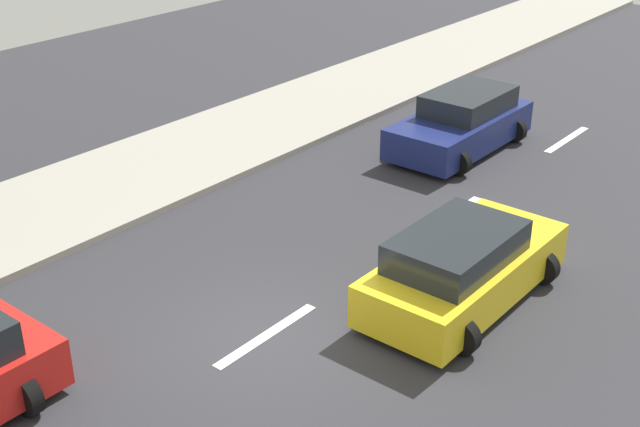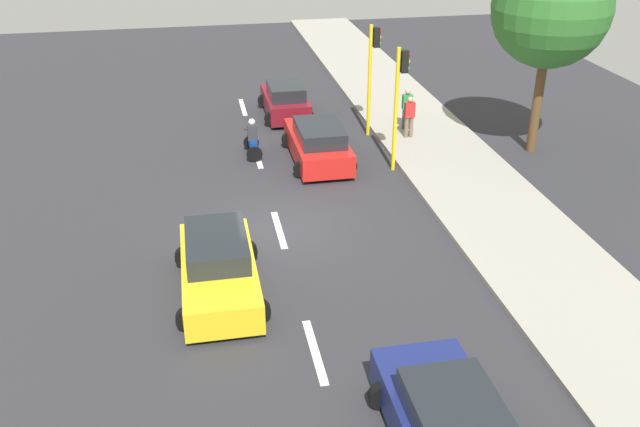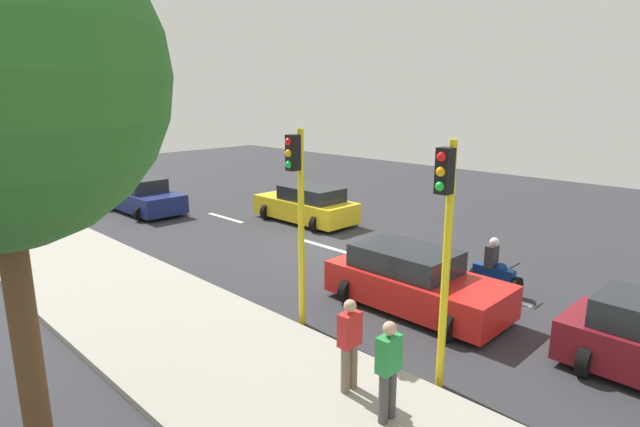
{
  "view_description": "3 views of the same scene",
  "coord_description": "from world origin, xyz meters",
  "px_view_note": "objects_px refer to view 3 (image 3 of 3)",
  "views": [
    {
      "loc": [
        -8.31,
        8.77,
        8.18
      ],
      "look_at": [
        0.03,
        -1.48,
        1.75
      ],
      "focal_mm": 47.45,
      "sensor_mm": 36.0,
      "label": 1
    },
    {
      "loc": [
        -2.31,
        -18.5,
        10.14
      ],
      "look_at": [
        1.01,
        -1.4,
        1.17
      ],
      "focal_mm": 38.67,
      "sensor_mm": 36.0,
      "label": 2
    },
    {
      "loc": [
        12.26,
        11.82,
        5.25
      ],
      "look_at": [
        -0.14,
        -0.44,
        1.1
      ],
      "focal_mm": 28.72,
      "sensor_mm": 36.0,
      "label": 3
    }
  ],
  "objects_px": {
    "car_red": "(414,281)",
    "car_yellow_cab": "(307,205)",
    "motorcycle": "(495,270)",
    "car_dark_blue": "(142,196)",
    "traffic_light_corner": "(445,233)",
    "traffic_light_midblock": "(298,201)",
    "pedestrian_near_signal": "(350,342)",
    "pedestrian_by_tree": "(388,368)"
  },
  "relations": [
    {
      "from": "car_yellow_cab",
      "to": "car_red",
      "type": "xyz_separation_m",
      "value": [
        4.2,
        8.17,
        0.0
      ]
    },
    {
      "from": "car_dark_blue",
      "to": "car_red",
      "type": "bearing_deg",
      "value": 88.83
    },
    {
      "from": "car_dark_blue",
      "to": "traffic_light_midblock",
      "type": "distance_m",
      "value": 13.9
    },
    {
      "from": "car_yellow_cab",
      "to": "car_dark_blue",
      "type": "distance_m",
      "value": 7.63
    },
    {
      "from": "car_dark_blue",
      "to": "traffic_light_corner",
      "type": "bearing_deg",
      "value": 80.23
    },
    {
      "from": "pedestrian_by_tree",
      "to": "traffic_light_midblock",
      "type": "relative_size",
      "value": 0.38
    },
    {
      "from": "car_dark_blue",
      "to": "traffic_light_midblock",
      "type": "xyz_separation_m",
      "value": [
        2.94,
        13.4,
        2.22
      ]
    },
    {
      "from": "car_yellow_cab",
      "to": "traffic_light_corner",
      "type": "xyz_separation_m",
      "value": [
        6.84,
        10.51,
        2.22
      ]
    },
    {
      "from": "car_red",
      "to": "traffic_light_midblock",
      "type": "height_order",
      "value": "traffic_light_midblock"
    },
    {
      "from": "car_yellow_cab",
      "to": "pedestrian_near_signal",
      "type": "distance_m",
      "value": 12.59
    },
    {
      "from": "car_yellow_cab",
      "to": "traffic_light_midblock",
      "type": "height_order",
      "value": "traffic_light_midblock"
    },
    {
      "from": "car_red",
      "to": "car_dark_blue",
      "type": "bearing_deg",
      "value": -91.17
    },
    {
      "from": "car_red",
      "to": "traffic_light_midblock",
      "type": "relative_size",
      "value": 0.99
    },
    {
      "from": "motorcycle",
      "to": "car_dark_blue",
      "type": "bearing_deg",
      "value": -82.52
    },
    {
      "from": "pedestrian_near_signal",
      "to": "motorcycle",
      "type": "bearing_deg",
      "value": -175.95
    },
    {
      "from": "car_red",
      "to": "pedestrian_by_tree",
      "type": "bearing_deg",
      "value": 29.74
    },
    {
      "from": "traffic_light_corner",
      "to": "motorcycle",
      "type": "bearing_deg",
      "value": -164.48
    },
    {
      "from": "pedestrian_near_signal",
      "to": "car_dark_blue",
      "type": "bearing_deg",
      "value": -104.86
    },
    {
      "from": "car_yellow_cab",
      "to": "car_red",
      "type": "distance_m",
      "value": 9.18
    },
    {
      "from": "car_red",
      "to": "motorcycle",
      "type": "distance_m",
      "value": 2.55
    },
    {
      "from": "car_red",
      "to": "car_dark_blue",
      "type": "distance_m",
      "value": 14.73
    },
    {
      "from": "car_red",
      "to": "traffic_light_corner",
      "type": "distance_m",
      "value": 4.17
    },
    {
      "from": "car_yellow_cab",
      "to": "pedestrian_by_tree",
      "type": "distance_m",
      "value": 13.49
    },
    {
      "from": "car_dark_blue",
      "to": "car_yellow_cab",
      "type": "bearing_deg",
      "value": 120.72
    },
    {
      "from": "traffic_light_corner",
      "to": "car_yellow_cab",
      "type": "bearing_deg",
      "value": -123.05
    },
    {
      "from": "car_dark_blue",
      "to": "traffic_light_midblock",
      "type": "relative_size",
      "value": 0.98
    },
    {
      "from": "car_dark_blue",
      "to": "traffic_light_corner",
      "type": "relative_size",
      "value": 0.98
    },
    {
      "from": "car_red",
      "to": "car_dark_blue",
      "type": "xyz_separation_m",
      "value": [
        -0.3,
        -14.73,
        -0.0
      ]
    },
    {
      "from": "car_red",
      "to": "car_yellow_cab",
      "type": "bearing_deg",
      "value": -117.21
    },
    {
      "from": "pedestrian_near_signal",
      "to": "traffic_light_midblock",
      "type": "bearing_deg",
      "value": -116.22
    },
    {
      "from": "car_red",
      "to": "car_dark_blue",
      "type": "relative_size",
      "value": 1.01
    },
    {
      "from": "car_dark_blue",
      "to": "pedestrian_by_tree",
      "type": "height_order",
      "value": "pedestrian_by_tree"
    },
    {
      "from": "car_red",
      "to": "traffic_light_corner",
      "type": "bearing_deg",
      "value": 41.58
    },
    {
      "from": "car_red",
      "to": "pedestrian_by_tree",
      "type": "xyz_separation_m",
      "value": [
        4.19,
        2.39,
        0.35
      ]
    },
    {
      "from": "car_dark_blue",
      "to": "pedestrian_by_tree",
      "type": "xyz_separation_m",
      "value": [
        4.49,
        17.12,
        0.35
      ]
    },
    {
      "from": "car_yellow_cab",
      "to": "car_red",
      "type": "bearing_deg",
      "value": 62.79
    },
    {
      "from": "pedestrian_by_tree",
      "to": "traffic_light_midblock",
      "type": "distance_m",
      "value": 4.44
    },
    {
      "from": "car_yellow_cab",
      "to": "pedestrian_by_tree",
      "type": "height_order",
      "value": "pedestrian_by_tree"
    },
    {
      "from": "car_yellow_cab",
      "to": "pedestrian_near_signal",
      "type": "xyz_separation_m",
      "value": [
        8.18,
        9.57,
        0.35
      ]
    },
    {
      "from": "car_red",
      "to": "pedestrian_by_tree",
      "type": "distance_m",
      "value": 4.84
    },
    {
      "from": "pedestrian_by_tree",
      "to": "traffic_light_midblock",
      "type": "xyz_separation_m",
      "value": [
        -1.55,
        -3.71,
        1.87
      ]
    },
    {
      "from": "traffic_light_midblock",
      "to": "pedestrian_by_tree",
      "type": "bearing_deg",
      "value": 67.34
    }
  ]
}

